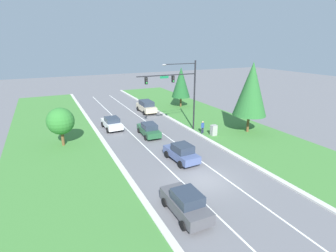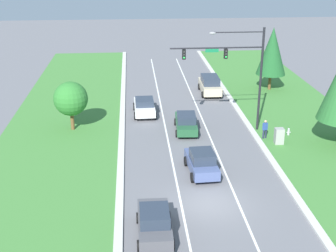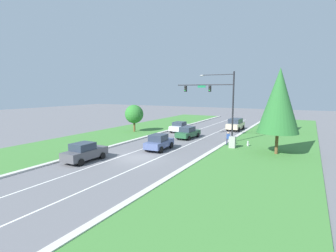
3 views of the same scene
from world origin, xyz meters
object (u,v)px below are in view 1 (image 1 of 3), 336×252
utility_cabinet (214,131)px  conifer_near_right_tree (181,82)px  graphite_sedan (186,203)px  pedestrian (203,127)px  oak_near_left_tree (60,121)px  conifer_far_right_tree (251,89)px  fire_hydrant (214,128)px  forest_sedan (149,129)px  champagne_suv (146,106)px  white_sedan (112,123)px  slate_blue_sedan (182,153)px  traffic_signal_mast (180,86)px

utility_cabinet → conifer_near_right_tree: bearing=76.7°
graphite_sedan → pedestrian: graphite_sedan is taller
oak_near_left_tree → conifer_far_right_tree: bearing=-13.6°
graphite_sedan → fire_hydrant: size_ratio=6.29×
forest_sedan → champagne_suv: size_ratio=0.94×
conifer_near_right_tree → champagne_suv: bearing=-173.1°
forest_sedan → utility_cabinet: forest_sedan is taller
conifer_far_right_tree → graphite_sedan: bearing=-143.8°
white_sedan → pedestrian: bearing=-36.2°
fire_hydrant → conifer_far_right_tree: 6.70m
white_sedan → slate_blue_sedan: size_ratio=1.03×
champagne_suv → graphite_sedan: (-7.45, -26.47, -0.14)m
white_sedan → conifer_near_right_tree: size_ratio=0.64×
forest_sedan → conifer_far_right_tree: 13.52m
graphite_sedan → oak_near_left_tree: size_ratio=1.01×
graphite_sedan → slate_blue_sedan: 8.31m
white_sedan → fire_hydrant: size_ratio=6.36×
pedestrian → conifer_far_right_tree: conifer_far_right_tree is taller
traffic_signal_mast → white_sedan: (-7.63, 4.83, -5.04)m
conifer_near_right_tree → oak_near_left_tree: 23.27m
oak_near_left_tree → utility_cabinet: bearing=-15.0°
fire_hydrant → conifer_near_right_tree: (2.21, 13.48, 4.05)m
champagne_suv → pedestrian: 13.42m
champagne_suv → oak_near_left_tree: 17.00m
champagne_suv → slate_blue_sedan: (-3.72, -19.04, -0.13)m
graphite_sedan → oak_near_left_tree: oak_near_left_tree is taller
forest_sedan → slate_blue_sedan: size_ratio=1.08×
forest_sedan → pedestrian: size_ratio=2.75×
forest_sedan → conifer_far_right_tree: (11.93, -4.24, 4.77)m
slate_blue_sedan → pedestrian: (6.17, 5.85, 0.06)m
pedestrian → white_sedan: bearing=-57.6°
champagne_suv → conifer_far_right_tree: bearing=-60.9°
graphite_sedan → fire_hydrant: graphite_sedan is taller
traffic_signal_mast → conifer_near_right_tree: traffic_signal_mast is taller
pedestrian → fire_hydrant: (2.23, 0.55, -0.59)m
forest_sedan → slate_blue_sedan: (0.15, -8.17, 0.07)m
traffic_signal_mast → fire_hydrant: (4.40, -1.52, -5.55)m
champagne_suv → conifer_near_right_tree: size_ratio=0.71×
conifer_far_right_tree → utility_cabinet: bearing=171.5°
oak_near_left_tree → conifer_far_right_tree: (21.79, -5.27, 2.70)m
graphite_sedan → conifer_far_right_tree: 19.79m
conifer_far_right_tree → conifer_near_right_tree: bearing=94.2°
conifer_near_right_tree → conifer_far_right_tree: 16.03m
forest_sedan → conifer_near_right_tree: size_ratio=0.67×
white_sedan → fire_hydrant: white_sedan is taller
traffic_signal_mast → forest_sedan: size_ratio=1.92×
traffic_signal_mast → pedestrian: traffic_signal_mast is taller
conifer_near_right_tree → forest_sedan: bearing=-132.6°
graphite_sedan → white_sedan: bearing=89.9°
slate_blue_sedan → conifer_near_right_tree: size_ratio=0.62×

